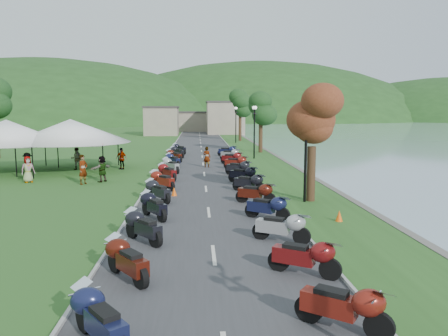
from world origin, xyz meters
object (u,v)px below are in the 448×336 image
object	(u,v)px
vendor_tent_main	(71,145)
pedestrian_c	(28,177)
pedestrian_b	(77,170)
pedestrian_a	(84,184)

from	to	relation	value
vendor_tent_main	pedestrian_c	world-z (taller)	vendor_tent_main
vendor_tent_main	pedestrian_b	xyz separation A→B (m)	(0.22, 0.42, -2.00)
pedestrian_b	pedestrian_c	bearing A→B (deg)	38.15
pedestrian_a	pedestrian_c	size ratio (longest dim) A/B	1.09
pedestrian_a	pedestrian_b	xyz separation A→B (m)	(-2.30, 7.00, 0.00)
vendor_tent_main	pedestrian_a	xyz separation A→B (m)	(2.52, -6.58, -2.00)
pedestrian_a	pedestrian_c	bearing A→B (deg)	85.35
vendor_tent_main	pedestrian_b	world-z (taller)	vendor_tent_main
vendor_tent_main	pedestrian_b	bearing A→B (deg)	62.45
vendor_tent_main	pedestrian_a	distance (m)	7.32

